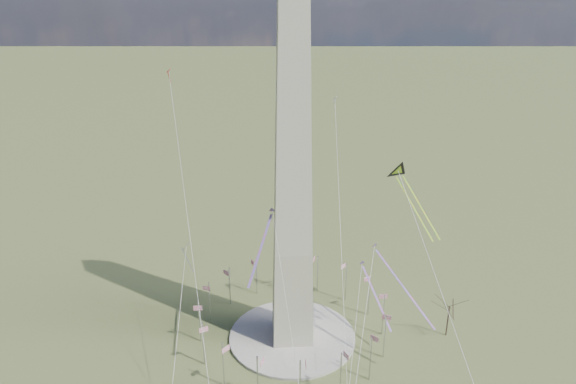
{
  "coord_description": "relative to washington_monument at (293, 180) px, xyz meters",
  "views": [
    {
      "loc": [
        -8.79,
        -122.1,
        91.54
      ],
      "look_at": [
        -1.21,
        0.0,
        44.73
      ],
      "focal_mm": 32.0,
      "sensor_mm": 36.0,
      "label": 1
    }
  ],
  "objects": [
    {
      "name": "ground",
      "position": [
        0.0,
        0.0,
        -47.95
      ],
      "size": [
        2000.0,
        2000.0,
        0.0
      ],
      "primitive_type": "plane",
      "color": "#4C5A2D",
      "rests_on": "ground"
    },
    {
      "name": "plaza",
      "position": [
        0.0,
        0.0,
        -47.55
      ],
      "size": [
        36.0,
        36.0,
        0.8
      ],
      "primitive_type": "cylinder",
      "color": "#B6B0A6",
      "rests_on": "ground"
    },
    {
      "name": "washington_monument",
      "position": [
        0.0,
        0.0,
        0.0
      ],
      "size": [
        15.56,
        15.56,
        100.0
      ],
      "color": "#BDB39E",
      "rests_on": "plaza"
    },
    {
      "name": "flagpole_ring",
      "position": [
        -0.0,
        -0.0,
        -40.68
      ],
      "size": [
        54.4,
        54.4,
        13.0
      ],
      "color": "#BBBDC2",
      "rests_on": "ground"
    },
    {
      "name": "tree_near",
      "position": [
        44.42,
        -1.64,
        -37.47
      ],
      "size": [
        8.4,
        8.4,
        14.69
      ],
      "color": "#49332C",
      "rests_on": "ground"
    },
    {
      "name": "kite_delta_black",
      "position": [
        29.34,
        5.69,
        -1.25
      ],
      "size": [
        11.53,
        19.82,
        16.26
      ],
      "rotation": [
        0.0,
        0.0,
        3.51
      ],
      "color": "black",
      "rests_on": "ground"
    },
    {
      "name": "kite_diamond_purple",
      "position": [
        -29.22,
        7.78,
        -22.76
      ],
      "size": [
        2.69,
        3.45,
        10.07
      ],
      "rotation": [
        0.0,
        0.0,
        2.27
      ],
      "color": "#401769",
      "rests_on": "ground"
    },
    {
      "name": "kite_streamer_left",
      "position": [
        25.61,
        -8.86,
        -23.02
      ],
      "size": [
        13.05,
        19.14,
        15.09
      ],
      "rotation": [
        0.0,
        0.0,
        3.72
      ],
      "color": "#D92245",
      "rests_on": "ground"
    },
    {
      "name": "kite_streamer_mid",
      "position": [
        -7.66,
        -8.22,
        -11.94
      ],
      "size": [
        7.5,
        18.11,
        12.95
      ],
      "rotation": [
        0.0,
        0.0,
        2.8
      ],
      "color": "#D92245",
      "rests_on": "ground"
    },
    {
      "name": "kite_streamer_right",
      "position": [
        23.06,
        3.0,
        -34.11
      ],
      "size": [
        6.39,
        18.06,
        12.72
      ],
      "rotation": [
        0.0,
        0.0,
        3.43
      ],
      "color": "#D92245",
      "rests_on": "ground"
    },
    {
      "name": "kite_small_red",
      "position": [
        -33.63,
        28.96,
        23.18
      ],
      "size": [
        1.13,
        1.84,
        4.22
      ],
      "rotation": [
        0.0,
        0.0,
        2.75
      ],
      "color": "red",
      "rests_on": "ground"
    },
    {
      "name": "kite_small_white",
      "position": [
        16.46,
        41.31,
        12.32
      ],
      "size": [
        1.33,
        1.92,
        4.03
      ],
      "rotation": [
        0.0,
        0.0,
        2.43
      ],
      "color": "silver",
      "rests_on": "ground"
    }
  ]
}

